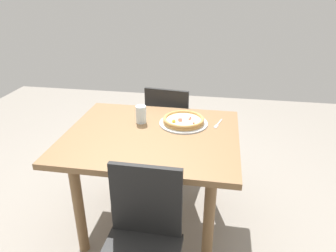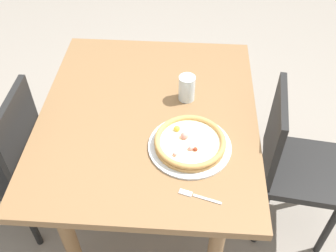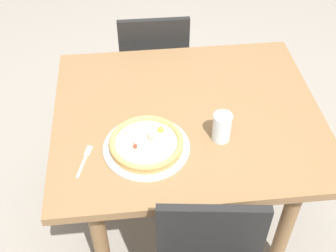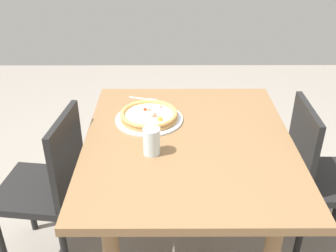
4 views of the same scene
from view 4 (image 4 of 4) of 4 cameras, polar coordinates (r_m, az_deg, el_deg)
The scene contains 7 objects.
dining_table at distance 1.94m, azimuth 2.90°, elevation -4.88°, with size 1.17×0.99×0.78m.
chair_near at distance 2.14m, azimuth -16.80°, elevation -8.07°, with size 0.45×0.45×0.90m.
chair_far at distance 2.26m, azimuth 21.02°, elevation -6.54°, with size 0.40×0.40×0.90m.
plate at distance 2.04m, azimuth -2.75°, elevation 0.99°, with size 0.35×0.35×0.01m, color silver.
pizza at distance 2.03m, azimuth -2.75°, elevation 1.61°, with size 0.30×0.30×0.05m.
fork at distance 2.26m, azimuth -3.31°, elevation 3.91°, with size 0.06×0.16×0.00m.
drinking_glass at distance 1.75m, azimuth -2.39°, elevation -2.21°, with size 0.08×0.08×0.13m, color silver.
Camera 4 is at (1.59, -0.10, 1.77)m, focal length 42.12 mm.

